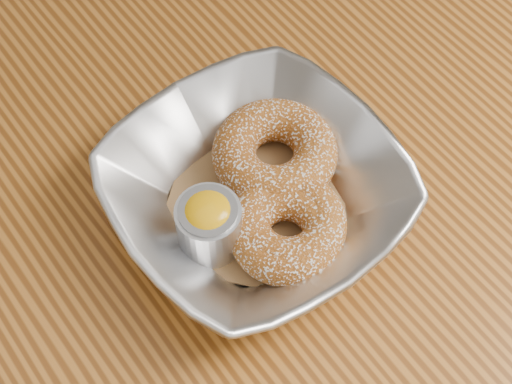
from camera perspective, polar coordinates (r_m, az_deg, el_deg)
table at (r=0.73m, az=-3.36°, el=-7.17°), size 1.20×0.80×0.75m
serving_bowl at (r=0.63m, az=0.00°, el=-0.08°), size 0.23×0.23×0.06m
parchment at (r=0.65m, az=0.00°, el=-0.95°), size 0.20×0.20×0.00m
donut_back at (r=0.65m, az=1.37°, el=2.85°), size 0.13×0.13×0.04m
donut_front at (r=0.62m, az=2.18°, el=-3.04°), size 0.12×0.12×0.03m
donut_extra at (r=0.62m, az=2.31°, el=-2.29°), size 0.11×0.11×0.03m
ramekin at (r=0.61m, az=-3.43°, el=-2.33°), size 0.05×0.05×0.06m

